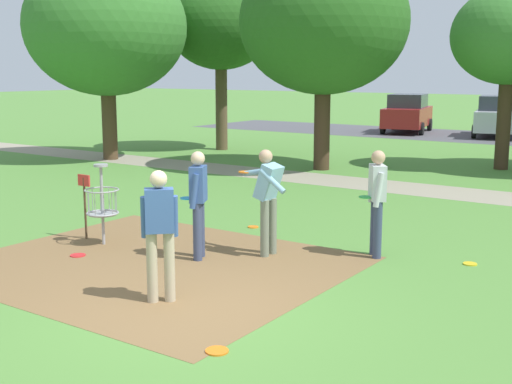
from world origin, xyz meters
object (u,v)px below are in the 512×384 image
at_px(frisbee_far_right, 470,264).
at_px(tree_mid_left, 324,22).
at_px(player_waiting_right, 268,195).
at_px(tree_far_center, 106,27).
at_px(frisbee_by_tee, 78,255).
at_px(tree_near_left, 509,37).
at_px(player_foreground_watching, 198,199).
at_px(player_waiting_left, 160,228).
at_px(parked_car_center_left, 498,116).
at_px(disc_golf_basket, 100,201).
at_px(player_throwing, 377,197).
at_px(tree_mid_right, 221,24).
at_px(frisbee_mid_grass, 253,227).
at_px(frisbee_far_left, 217,351).
at_px(parked_car_leftmost, 407,113).

bearing_deg(frisbee_far_right, tree_mid_left, 131.99).
height_order(player_waiting_right, tree_far_center, tree_far_center).
distance_m(frisbee_by_tee, tree_near_left, 14.67).
bearing_deg(frisbee_far_right, player_foreground_watching, -150.01).
xyz_separation_m(player_waiting_right, tree_mid_left, (-3.94, 8.87, 3.34)).
height_order(player_waiting_left, tree_far_center, tree_far_center).
bearing_deg(parked_car_center_left, disc_golf_basket, -90.83).
relative_size(player_foreground_watching, player_waiting_right, 1.00).
bearing_deg(player_throwing, frisbee_by_tee, -145.73).
height_order(player_foreground_watching, parked_car_center_left, parked_car_center_left).
distance_m(player_foreground_watching, player_waiting_left, 2.03).
bearing_deg(player_waiting_right, tree_mid_right, 130.27).
distance_m(player_waiting_right, tree_far_center, 13.41).
bearing_deg(frisbee_mid_grass, tree_mid_left, 109.63).
xyz_separation_m(frisbee_mid_grass, tree_mid_left, (-2.65, 7.42, 4.31)).
xyz_separation_m(player_waiting_right, frisbee_by_tee, (-2.48, -1.79, -0.98)).
bearing_deg(frisbee_by_tee, tree_mid_left, 97.81).
bearing_deg(player_throwing, tree_near_left, 94.93).
bearing_deg(tree_mid_right, player_waiting_left, -55.21).
height_order(frisbee_far_left, tree_near_left, tree_near_left).
distance_m(disc_golf_basket, parked_car_center_left, 23.46).
bearing_deg(frisbee_far_right, frisbee_mid_grass, 178.06).
height_order(player_waiting_left, tree_mid_left, tree_mid_left).
relative_size(tree_far_center, parked_car_leftmost, 1.47).
distance_m(disc_golf_basket, player_waiting_left, 3.26).
height_order(disc_golf_basket, tree_mid_left, tree_mid_left).
height_order(player_waiting_right, tree_mid_right, tree_mid_right).
bearing_deg(parked_car_leftmost, tree_far_center, -105.92).
height_order(disc_golf_basket, player_throwing, player_throwing).
xyz_separation_m(frisbee_far_right, tree_near_left, (-2.36, 10.72, 3.91)).
distance_m(player_throwing, frisbee_far_right, 1.74).
height_order(disc_golf_basket, parked_car_center_left, parked_car_center_left).
xyz_separation_m(disc_golf_basket, frisbee_mid_grass, (1.45, 2.48, -0.74)).
relative_size(tree_mid_left, tree_mid_right, 1.01).
xyz_separation_m(player_foreground_watching, player_throwing, (2.25, 1.70, 0.00)).
bearing_deg(parked_car_center_left, frisbee_far_left, -81.09).
height_order(tree_near_left, parked_car_leftmost, tree_near_left).
bearing_deg(tree_mid_left, tree_far_center, -164.70).
distance_m(tree_mid_right, tree_far_center, 4.59).
bearing_deg(disc_golf_basket, frisbee_by_tee, -70.99).
xyz_separation_m(tree_far_center, parked_car_leftmost, (4.35, 15.25, -3.43)).
height_order(player_throwing, frisbee_by_tee, player_throwing).
relative_size(frisbee_by_tee, parked_car_center_left, 0.05).
bearing_deg(parked_car_center_left, tree_far_center, -118.96).
height_order(player_throwing, tree_near_left, tree_near_left).
distance_m(player_waiting_left, frisbee_mid_grass, 4.41).
relative_size(player_waiting_left, tree_near_left, 0.32).
bearing_deg(tree_mid_left, frisbee_far_left, -65.61).
height_order(player_foreground_watching, frisbee_far_right, player_foreground_watching).
distance_m(tree_mid_right, parked_car_center_left, 13.74).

